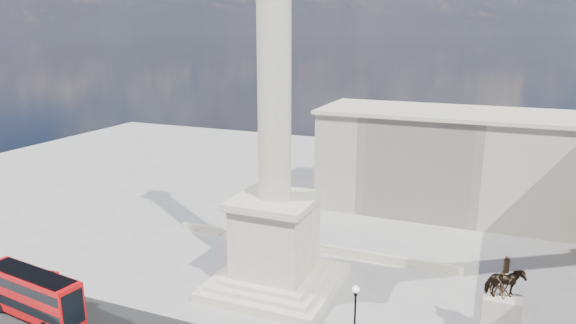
% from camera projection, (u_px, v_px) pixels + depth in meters
% --- Properties ---
extents(ground, '(180.00, 180.00, 0.00)m').
position_uv_depth(ground, '(257.00, 306.00, 55.23)').
color(ground, gray).
rests_on(ground, ground).
extents(nelsons_column, '(14.00, 14.00, 49.85)m').
position_uv_depth(nelsons_column, '(275.00, 179.00, 56.54)').
color(nelsons_column, beige).
rests_on(nelsons_column, ground).
extents(balustrade_wall, '(40.00, 0.60, 1.10)m').
position_uv_depth(balustrade_wall, '(309.00, 246.00, 69.41)').
color(balustrade_wall, '#B9B099').
rests_on(balustrade_wall, ground).
extents(building_northeast, '(51.00, 17.00, 16.60)m').
position_uv_depth(building_northeast, '(480.00, 164.00, 81.51)').
color(building_northeast, beige).
rests_on(building_northeast, ground).
extents(red_bus_a, '(12.59, 4.29, 5.00)m').
position_uv_depth(red_bus_a, '(34.00, 294.00, 52.42)').
color(red_bus_a, '#B9090B').
rests_on(red_bus_a, ground).
extents(red_bus_e, '(10.65, 3.42, 4.24)m').
position_uv_depth(red_bus_e, '(13.00, 287.00, 54.77)').
color(red_bus_e, '#B9090B').
rests_on(red_bus_e, ground).
extents(victorian_lamp, '(0.62, 0.62, 7.26)m').
position_uv_depth(victorian_lamp, '(355.00, 317.00, 45.19)').
color(victorian_lamp, black).
rests_on(victorian_lamp, ground).
extents(equestrian_statue, '(4.26, 3.19, 8.80)m').
position_uv_depth(equestrian_statue, '(501.00, 313.00, 48.14)').
color(equestrian_statue, '#B9B099').
rests_on(equestrian_statue, ground).
extents(bare_tree_mid, '(1.99, 1.99, 7.56)m').
position_uv_depth(bare_tree_mid, '(502.00, 283.00, 47.78)').
color(bare_tree_mid, '#332319').
rests_on(bare_tree_mid, ground).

